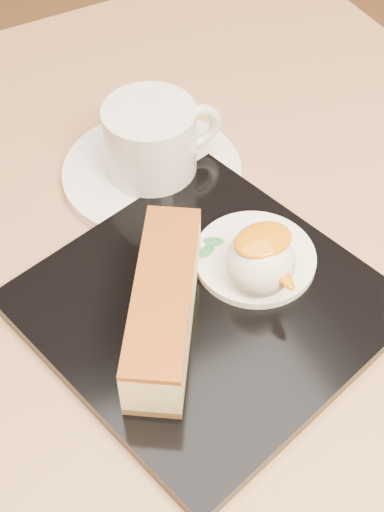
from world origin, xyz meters
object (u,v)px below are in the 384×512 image
table (138,425)px  saucer (152,173)px  dessert_plate (205,306)px  ice_cream_scoop (260,262)px  cheesecake (164,306)px  coffee_cup (152,139)px

table → saucer: saucer is taller
table → dessert_plate: bearing=-18.1°
ice_cream_scoop → dessert_plate: bearing=172.9°
dessert_plate → cheesecake: bearing=-171.9°
ice_cream_scoop → table: bearing=166.4°
cheesecake → saucer: 0.16m
table → ice_cream_scoop: bearing=-13.6°
saucer → coffee_cup: bearing=-4.8°
coffee_cup → ice_cream_scoop: bearing=-81.6°
table → dessert_plate: dessert_plate is taller
dessert_plate → ice_cream_scoop: (0.04, -0.00, 0.03)m
table → ice_cream_scoop: (0.10, -0.02, 0.19)m
ice_cream_scoop → cheesecake: bearing=180.0°
coffee_cup → table: bearing=-119.9°
coffee_cup → saucer: bearing=180.0°
cheesecake → saucer: size_ratio=0.91×
cheesecake → ice_cream_scoop: 0.08m
table → saucer: (0.08, 0.12, 0.16)m
cheesecake → coffee_cup: (0.07, 0.15, 0.01)m
saucer → cheesecake: bearing=-113.4°
table → ice_cream_scoop: ice_cream_scoop is taller
table → saucer: 0.22m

